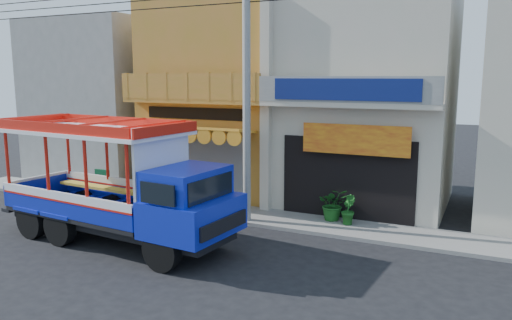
{
  "coord_description": "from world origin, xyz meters",
  "views": [
    {
      "loc": [
        6.34,
        -11.47,
        4.96
      ],
      "look_at": [
        -0.28,
        2.5,
        2.37
      ],
      "focal_mm": 35.0,
      "sensor_mm": 36.0,
      "label": 1
    }
  ],
  "objects_px": {
    "songthaew_truck": "(129,187)",
    "potted_plant_b": "(348,210)",
    "green_sign": "(103,185)",
    "potted_plant_a": "(333,204)",
    "utility_pole": "(251,74)"
  },
  "relations": [
    {
      "from": "songthaew_truck",
      "to": "potted_plant_b",
      "type": "xyz_separation_m",
      "value": [
        5.31,
        4.53,
        -1.17
      ]
    },
    {
      "from": "green_sign",
      "to": "songthaew_truck",
      "type": "bearing_deg",
      "value": -40.41
    },
    {
      "from": "potted_plant_a",
      "to": "potted_plant_b",
      "type": "distance_m",
      "value": 0.62
    },
    {
      "from": "utility_pole",
      "to": "green_sign",
      "type": "xyz_separation_m",
      "value": [
        -6.95,
        0.49,
        -4.44
      ]
    },
    {
      "from": "potted_plant_a",
      "to": "potted_plant_b",
      "type": "height_order",
      "value": "potted_plant_a"
    },
    {
      "from": "utility_pole",
      "to": "potted_plant_a",
      "type": "bearing_deg",
      "value": 26.08
    },
    {
      "from": "utility_pole",
      "to": "songthaew_truck",
      "type": "bearing_deg",
      "value": -122.03
    },
    {
      "from": "songthaew_truck",
      "to": "potted_plant_b",
      "type": "distance_m",
      "value": 7.07
    },
    {
      "from": "songthaew_truck",
      "to": "green_sign",
      "type": "relative_size",
      "value": 7.24
    },
    {
      "from": "utility_pole",
      "to": "potted_plant_a",
      "type": "relative_size",
      "value": 25.0
    },
    {
      "from": "green_sign",
      "to": "utility_pole",
      "type": "bearing_deg",
      "value": -4.03
    },
    {
      "from": "green_sign",
      "to": "potted_plant_a",
      "type": "relative_size",
      "value": 1.0
    },
    {
      "from": "potted_plant_a",
      "to": "potted_plant_b",
      "type": "xyz_separation_m",
      "value": [
        0.57,
        -0.25,
        -0.07
      ]
    },
    {
      "from": "green_sign",
      "to": "potted_plant_a",
      "type": "bearing_deg",
      "value": 4.49
    },
    {
      "from": "green_sign",
      "to": "potted_plant_a",
      "type": "height_order",
      "value": "potted_plant_a"
    }
  ]
}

